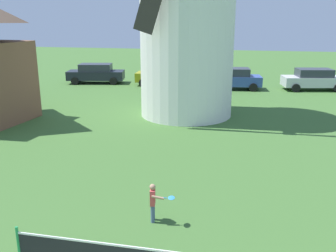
# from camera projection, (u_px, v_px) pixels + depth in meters

# --- Properties ---
(player_far) EXTENTS (0.69, 0.37, 1.05)m
(player_far) POSITION_uv_depth(u_px,v_px,m) (154.00, 200.00, 9.71)
(player_far) COLOR slate
(player_far) RESTS_ON ground_plane
(parked_car_black) EXTENTS (4.74, 2.57, 1.56)m
(parked_car_black) POSITION_uv_depth(u_px,v_px,m) (96.00, 73.00, 30.46)
(parked_car_black) COLOR #1E232D
(parked_car_black) RESTS_ON ground_plane
(parked_car_mustard) EXTENTS (4.05, 2.08, 1.56)m
(parked_car_mustard) POSITION_uv_depth(u_px,v_px,m) (162.00, 75.00, 29.48)
(parked_car_mustard) COLOR #999919
(parked_car_mustard) RESTS_ON ground_plane
(parked_car_blue) EXTENTS (4.20, 2.30, 1.56)m
(parked_car_blue) POSITION_uv_depth(u_px,v_px,m) (233.00, 78.00, 27.87)
(parked_car_blue) COLOR #334C99
(parked_car_blue) RESTS_ON ground_plane
(parked_car_silver) EXTENTS (4.61, 2.52, 1.56)m
(parked_car_silver) POSITION_uv_depth(u_px,v_px,m) (313.00, 79.00, 27.51)
(parked_car_silver) COLOR silver
(parked_car_silver) RESTS_ON ground_plane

